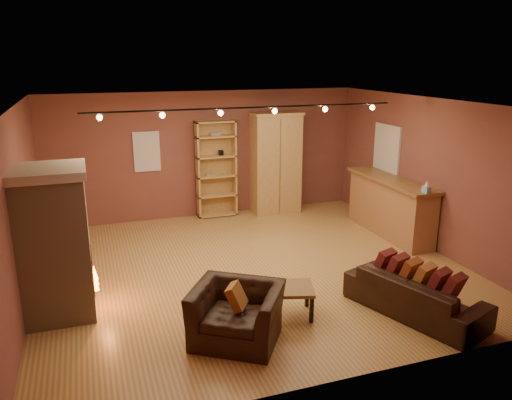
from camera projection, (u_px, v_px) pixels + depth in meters
name	position (u px, v px, depth m)	size (l,w,h in m)	color
floor	(252.00, 268.00, 8.59)	(7.00, 7.00, 0.00)	olive
ceiling	(252.00, 104.00, 7.82)	(7.00, 7.00, 0.00)	brown
back_wall	(206.00, 155.00, 11.15)	(7.00, 0.02, 2.80)	brown
left_wall	(20.00, 210.00, 7.10)	(0.02, 6.50, 2.80)	brown
right_wall	(430.00, 174.00, 9.30)	(0.02, 6.50, 2.80)	brown
fireplace	(55.00, 243.00, 6.80)	(1.01, 0.98, 2.12)	tan
back_window	(147.00, 152.00, 10.69)	(0.56, 0.04, 0.86)	silver
bookcase	(215.00, 168.00, 11.19)	(0.89, 0.35, 2.17)	tan
armoire	(275.00, 163.00, 11.44)	(1.14, 0.65, 2.32)	tan
bar_counter	(390.00, 206.00, 10.10)	(0.65, 2.44, 1.17)	#AC784F
tissue_box	(426.00, 188.00, 8.88)	(0.16, 0.16, 0.23)	#82B5D0
right_window	(387.00, 148.00, 10.50)	(0.05, 0.90, 1.00)	silver
loveseat	(416.00, 287.00, 6.97)	(1.21, 2.06, 0.80)	black
armchair	(237.00, 305.00, 6.31)	(1.31, 1.20, 0.96)	black
coffee_table	(293.00, 291.00, 6.95)	(0.70, 0.70, 0.43)	olive
track_rail	(248.00, 110.00, 8.03)	(5.20, 0.09, 0.13)	black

